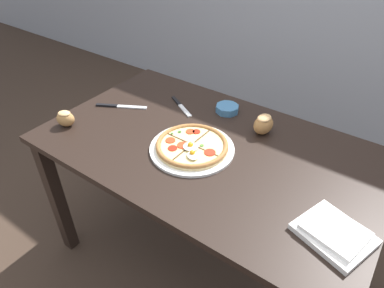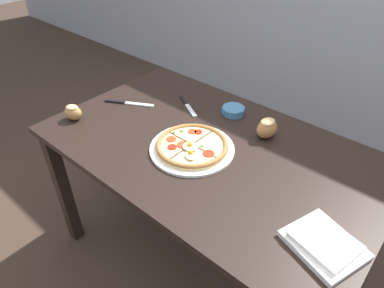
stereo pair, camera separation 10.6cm
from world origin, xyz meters
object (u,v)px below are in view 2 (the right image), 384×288
object	(u,v)px
bread_piece_mid	(267,128)
ramekin_bowl	(233,110)
bread_piece_near	(73,112)
knife_spare	(188,106)
dining_table	(208,164)
pizza	(192,146)
napkin_folded	(324,244)
knife_main	(128,103)

from	to	relation	value
bread_piece_mid	ramekin_bowl	bearing A→B (deg)	164.02
bread_piece_near	knife_spare	distance (m)	0.55
dining_table	bread_piece_near	distance (m)	0.68
bread_piece_mid	dining_table	bearing A→B (deg)	-123.87
dining_table	pizza	xyz separation A→B (m)	(-0.04, -0.07, 0.12)
knife_spare	napkin_folded	bearing A→B (deg)	6.46
dining_table	bread_piece_mid	bearing A→B (deg)	56.13
napkin_folded	bread_piece_near	world-z (taller)	bread_piece_near
dining_table	knife_main	bearing A→B (deg)	178.63
dining_table	pizza	world-z (taller)	pizza
pizza	bread_piece_near	world-z (taller)	bread_piece_near
ramekin_bowl	bread_piece_mid	xyz separation A→B (m)	(0.22, -0.06, 0.03)
dining_table	knife_spare	distance (m)	0.36
napkin_folded	knife_main	xyz separation A→B (m)	(-1.12, 0.18, -0.01)
napkin_folded	bread_piece_mid	bearing A→B (deg)	138.24
bread_piece_near	bread_piece_mid	world-z (taller)	bread_piece_mid
ramekin_bowl	knife_main	bearing A→B (deg)	-149.57
pizza	napkin_folded	bearing A→B (deg)	-9.57
dining_table	napkin_folded	bearing A→B (deg)	-16.30
ramekin_bowl	bread_piece_mid	size ratio (longest dim) A/B	1.01
dining_table	ramekin_bowl	size ratio (longest dim) A/B	12.47
dining_table	pizza	size ratio (longest dim) A/B	4.04
ramekin_bowl	dining_table	bearing A→B (deg)	-75.35
dining_table	bread_piece_near	xyz separation A→B (m)	(-0.62, -0.25, 0.14)
napkin_folded	bread_piece_near	xyz separation A→B (m)	(-1.20, -0.08, 0.02)
ramekin_bowl	knife_spare	size ratio (longest dim) A/B	0.60
pizza	ramekin_bowl	bearing A→B (deg)	95.90
ramekin_bowl	napkin_folded	xyz separation A→B (m)	(0.66, -0.45, -0.00)
dining_table	knife_spare	world-z (taller)	knife_spare
pizza	knife_main	xyz separation A→B (m)	(-0.49, 0.08, -0.01)
napkin_folded	knife_main	distance (m)	1.13
ramekin_bowl	napkin_folded	distance (m)	0.80
pizza	knife_spare	distance (m)	0.36
napkin_folded	bread_piece_mid	size ratio (longest dim) A/B	2.30
dining_table	knife_main	size ratio (longest dim) A/B	6.11
napkin_folded	bread_piece_mid	world-z (taller)	bread_piece_mid
dining_table	ramekin_bowl	distance (m)	0.32
dining_table	bread_piece_near	size ratio (longest dim) A/B	14.15
pizza	knife_spare	xyz separation A→B (m)	(-0.25, 0.26, -0.01)
napkin_folded	knife_main	size ratio (longest dim) A/B	1.11
pizza	bread_piece_mid	world-z (taller)	bread_piece_mid
pizza	dining_table	bearing A→B (deg)	60.14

